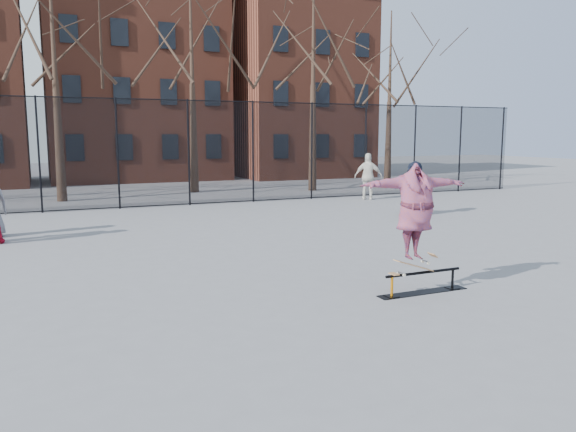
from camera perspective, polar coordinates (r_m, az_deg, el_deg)
name	(u,v)px	position (r m, az deg, el deg)	size (l,w,h in m)	color
ground	(312,299)	(9.39, 2.45, -8.41)	(100.00, 100.00, 0.00)	slate
skate_rail	(423,284)	(9.97, 13.55, -6.75)	(1.72, 0.26, 0.38)	black
skateboard	(413,270)	(9.78, 12.63, -5.34)	(0.80, 0.19, 0.10)	#935E3A
skater	(415,220)	(9.62, 12.79, -0.39)	(1.98, 0.54, 1.61)	#7A3E9B
bystander_white	(368,176)	(23.53, 8.16, 4.00)	(1.13, 0.47, 1.93)	silver
bystander_navy	(414,188)	(19.12, 12.69, 2.75)	(1.70, 0.54, 1.83)	#1A2235
fence	(156,152)	(21.44, -13.23, 6.37)	(34.03, 0.07, 4.00)	black
tree_row	(128,23)	(25.91, -15.99, 18.36)	(33.66, 7.46, 10.67)	black
rowhouses	(123,75)	(34.55, -16.37, 13.58)	(29.00, 7.00, 13.00)	brown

